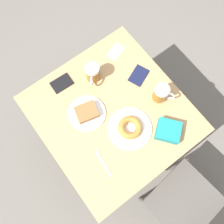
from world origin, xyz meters
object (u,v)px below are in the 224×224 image
(napkin_folded, at_px, (116,52))
(passport_near_edge, at_px, (139,75))
(chair, at_px, (204,217))
(fork, at_px, (103,163))
(blue_pouch, at_px, (168,131))
(beer_mug_center, at_px, (93,73))
(plate_with_cake, at_px, (87,113))
(plate_with_donut, at_px, (130,128))
(passport_far_edge, at_px, (62,83))
(beer_mug_left, at_px, (161,93))

(napkin_folded, distance_m, passport_near_edge, 0.22)
(chair, relative_size, fork, 5.36)
(fork, height_order, blue_pouch, blue_pouch)
(beer_mug_center, bearing_deg, fork, 60.40)
(plate_with_cake, height_order, napkin_folded, plate_with_cake)
(napkin_folded, distance_m, fork, 0.70)
(plate_with_donut, bearing_deg, fork, 15.46)
(plate_with_cake, distance_m, passport_near_edge, 0.40)
(passport_near_edge, relative_size, passport_far_edge, 1.16)
(chair, height_order, beer_mug_left, chair)
(chair, relative_size, beer_mug_left, 7.57)
(plate_with_cake, relative_size, passport_far_edge, 1.70)
(plate_with_cake, relative_size, blue_pouch, 1.23)
(beer_mug_center, distance_m, fork, 0.53)
(beer_mug_left, distance_m, fork, 0.52)
(chair, bearing_deg, beer_mug_left, -112.63)
(plate_with_donut, bearing_deg, passport_far_edge, -71.67)
(passport_far_edge, bearing_deg, fork, 81.45)
(plate_with_donut, relative_size, blue_pouch, 1.43)
(beer_mug_left, relative_size, fork, 0.71)
(passport_near_edge, bearing_deg, chair, 77.51)
(plate_with_donut, xyz_separation_m, napkin_folded, (-0.24, -0.45, -0.02))
(plate_with_cake, distance_m, beer_mug_center, 0.24)
(blue_pouch, bearing_deg, passport_near_edge, -103.69)
(passport_near_edge, bearing_deg, beer_mug_left, 93.35)
(plate_with_cake, distance_m, blue_pouch, 0.48)
(beer_mug_left, height_order, napkin_folded, beer_mug_left)
(chair, bearing_deg, passport_far_edge, -85.62)
(beer_mug_left, height_order, fork, beer_mug_left)
(plate_with_donut, distance_m, beer_mug_left, 0.27)
(plate_with_cake, xyz_separation_m, passport_near_edge, (-0.40, -0.01, -0.01))
(plate_with_cake, distance_m, passport_far_edge, 0.25)
(plate_with_donut, bearing_deg, napkin_folded, -118.20)
(chair, xyz_separation_m, fork, (0.29, -0.59, 0.18))
(beer_mug_left, bearing_deg, fork, 12.66)
(napkin_folded, distance_m, passport_far_edge, 0.40)
(plate_with_cake, bearing_deg, passport_far_edge, -87.10)
(plate_with_donut, relative_size, fork, 1.48)
(passport_near_edge, bearing_deg, passport_far_edge, -30.68)
(blue_pouch, bearing_deg, plate_with_donut, -42.17)
(plate_with_cake, xyz_separation_m, plate_with_donut, (-0.14, 0.22, 0.00))
(blue_pouch, bearing_deg, beer_mug_center, -75.46)
(chair, xyz_separation_m, passport_near_edge, (-0.20, -0.89, 0.18))
(napkin_folded, relative_size, fork, 0.74)
(plate_with_cake, relative_size, passport_near_edge, 1.47)
(plate_with_donut, height_order, beer_mug_left, beer_mug_left)
(plate_with_donut, relative_size, beer_mug_center, 2.09)
(plate_with_donut, xyz_separation_m, beer_mug_center, (-0.02, -0.39, 0.04))
(plate_with_cake, xyz_separation_m, fork, (0.09, 0.29, -0.02))
(fork, distance_m, blue_pouch, 0.41)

